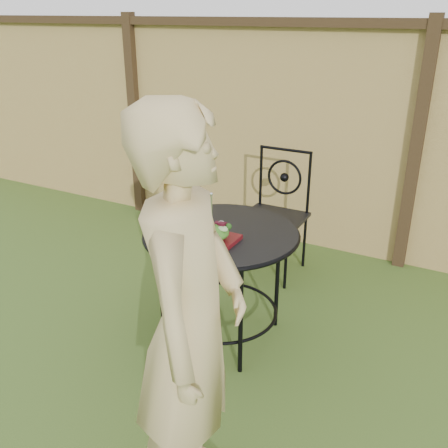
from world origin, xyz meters
name	(u,v)px	position (x,y,z in m)	size (l,w,h in m)	color
ground	(98,367)	(0.00, 0.00, 0.00)	(60.00, 60.00, 0.00)	#2C4A17
fence	(259,132)	(0.00, 2.19, 0.95)	(8.00, 0.12, 1.90)	tan
patio_table	(221,253)	(0.48, 0.62, 0.59)	(0.92, 0.92, 0.72)	black
patio_chair	(276,210)	(0.42, 1.61, 0.50)	(0.46, 0.46, 0.95)	black
diner	(191,328)	(0.92, -0.42, 0.84)	(0.61, 0.40, 1.68)	tan
salad_plate	(210,241)	(0.50, 0.46, 0.74)	(0.27, 0.27, 0.02)	#500B12
salad	(210,232)	(0.50, 0.46, 0.79)	(0.21, 0.21, 0.08)	#235614
fork	(212,211)	(0.51, 0.46, 0.92)	(0.01, 0.01, 0.18)	silver
drinking_glass	(167,213)	(0.14, 0.57, 0.79)	(0.08, 0.08, 0.14)	#0C9596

